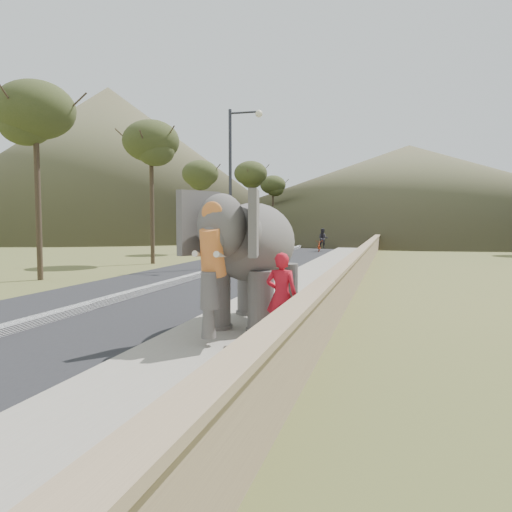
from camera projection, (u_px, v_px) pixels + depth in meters
The scene contains 12 objects.
ground at pixel (260, 324), 11.87m from camera, with size 160.00×160.00×0.00m, color olive.
road at pixel (211, 274), 22.82m from camera, with size 7.00×120.00×0.03m, color black.
median at pixel (211, 272), 22.81m from camera, with size 0.35×120.00×0.22m, color black.
walkway at pixel (320, 276), 21.48m from camera, with size 3.00×120.00×0.15m, color #9E9687.
parapet at pixel (359, 266), 21.01m from camera, with size 0.30×120.00×1.10m, color tan.
lamppost at pixel (236, 172), 25.07m from camera, with size 1.76×0.36×8.00m.
signboard at pixel (234, 237), 24.30m from camera, with size 0.60×0.08×2.40m.
hill_left at pixel (109, 163), 74.08m from camera, with size 60.00×60.00×22.00m, color brown.
hill_far at pixel (408, 191), 77.31m from camera, with size 80.00×80.00×14.00m, color brown.
elephant_and_man at pixel (254, 260), 11.23m from camera, with size 2.42×4.10×2.85m.
motorcyclist at pixel (321, 243), 38.83m from camera, with size 1.10×1.74×1.82m.
trees at pixel (377, 201), 37.30m from camera, with size 47.80×44.03×8.36m.
Camera 1 is at (3.04, -11.33, 2.47)m, focal length 35.00 mm.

